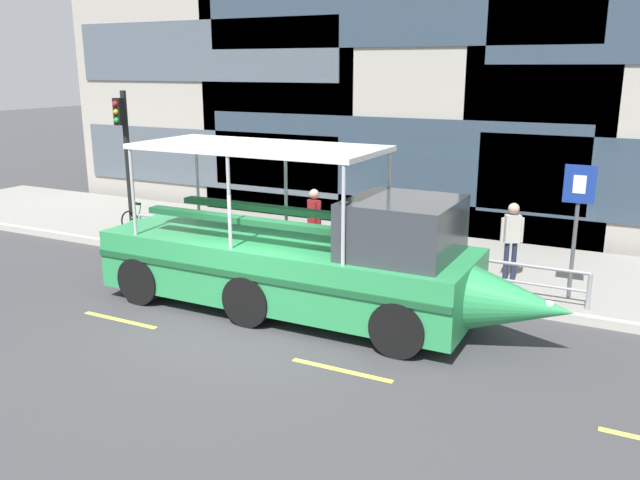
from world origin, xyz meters
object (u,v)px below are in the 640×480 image
at_px(duck_tour_boat, 309,261).
at_px(pedestrian_near_bow, 512,234).
at_px(pedestrian_mid_right, 314,218).
at_px(traffic_light_pole, 125,149).
at_px(pedestrian_mid_left, 399,224).
at_px(leaned_bicycle, 145,224).
at_px(parking_sign, 577,209).

relative_size(duck_tour_boat, pedestrian_near_bow, 5.41).
height_order(duck_tour_boat, pedestrian_mid_right, duck_tour_boat).
distance_m(traffic_light_pole, pedestrian_mid_left, 7.88).
distance_m(traffic_light_pole, pedestrian_near_bow, 10.54).
height_order(traffic_light_pole, leaned_bicycle, traffic_light_pole).
bearing_deg(parking_sign, duck_tour_boat, -148.48).
relative_size(parking_sign, pedestrian_near_bow, 1.57).
distance_m(leaned_bicycle, duck_tour_boat, 7.17).
relative_size(parking_sign, duck_tour_boat, 0.29).
xyz_separation_m(duck_tour_boat, pedestrian_mid_left, (0.47, 3.78, 0.01)).
bearing_deg(pedestrian_mid_right, pedestrian_mid_left, 26.60).
bearing_deg(duck_tour_boat, pedestrian_mid_left, 82.98).
bearing_deg(pedestrian_near_bow, parking_sign, -25.20).
xyz_separation_m(pedestrian_near_bow, pedestrian_mid_right, (-4.61, -0.58, 0.01)).
bearing_deg(leaned_bicycle, pedestrian_near_bow, 4.46).
distance_m(leaned_bicycle, pedestrian_mid_left, 7.20).
bearing_deg(duck_tour_boat, traffic_light_pole, 159.20).
bearing_deg(pedestrian_mid_right, parking_sign, -0.50).
xyz_separation_m(pedestrian_mid_left, pedestrian_mid_right, (-1.85, -0.93, 0.15)).
height_order(leaned_bicycle, pedestrian_mid_right, pedestrian_mid_right).
bearing_deg(traffic_light_pole, pedestrian_mid_left, 7.78).
xyz_separation_m(parking_sign, pedestrian_mid_right, (-5.96, 0.05, -0.80)).
xyz_separation_m(parking_sign, pedestrian_mid_left, (-4.11, 0.98, -0.96)).
bearing_deg(pedestrian_mid_left, parking_sign, -13.37).
relative_size(leaned_bicycle, pedestrian_mid_right, 0.99).
height_order(duck_tour_boat, pedestrian_near_bow, duck_tour_boat).
bearing_deg(pedestrian_mid_right, duck_tour_boat, -64.19).
relative_size(parking_sign, pedestrian_mid_right, 1.56).
height_order(duck_tour_boat, pedestrian_mid_left, duck_tour_boat).
xyz_separation_m(duck_tour_boat, pedestrian_near_bow, (3.23, 3.44, 0.15)).
xyz_separation_m(traffic_light_pole, pedestrian_near_bow, (10.43, 0.70, -1.37)).
bearing_deg(parking_sign, pedestrian_near_bow, 154.80).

